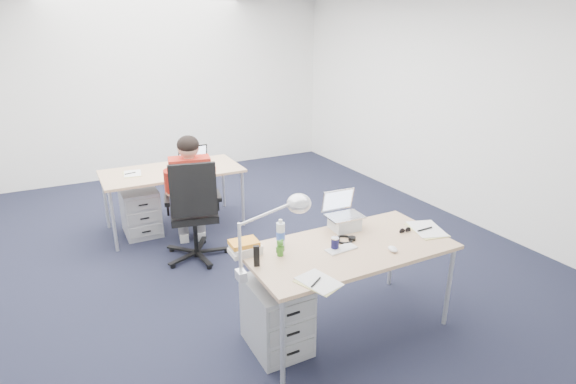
{
  "coord_description": "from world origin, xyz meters",
  "views": [
    {
      "loc": [
        -1.47,
        -4.04,
        2.3
      ],
      "look_at": [
        0.38,
        -0.49,
        0.85
      ],
      "focal_mm": 28.0,
      "sensor_mm": 36.0,
      "label": 1
    }
  ],
  "objects_px": {
    "drawer_pedestal_near": "(277,315)",
    "water_bottle": "(281,233)",
    "wireless_keyboard": "(341,249)",
    "cordless_phone": "(256,256)",
    "drawer_pedestal_far": "(141,211)",
    "bear_figurine": "(280,248)",
    "can_koozie": "(335,243)",
    "far_cup": "(199,158)",
    "silver_laptop": "(345,212)",
    "desk_far": "(172,174)",
    "headphones": "(344,239)",
    "book_stack": "(245,247)",
    "desk_lamp": "(263,237)",
    "dark_laptop": "(196,157)",
    "office_chair": "(195,231)",
    "computer_mouse": "(393,249)",
    "desk_near": "(349,252)",
    "seated_person": "(191,194)",
    "sunglasses": "(405,231)"
  },
  "relations": [
    {
      "from": "can_koozie",
      "to": "desk_lamp",
      "type": "relative_size",
      "value": 0.18
    },
    {
      "from": "wireless_keyboard",
      "to": "book_stack",
      "type": "height_order",
      "value": "book_stack"
    },
    {
      "from": "desk_lamp",
      "to": "dark_laptop",
      "type": "bearing_deg",
      "value": 92.71
    },
    {
      "from": "desk_lamp",
      "to": "far_cup",
      "type": "distance_m",
      "value": 2.9
    },
    {
      "from": "desk_far",
      "to": "desk_lamp",
      "type": "distance_m",
      "value": 2.72
    },
    {
      "from": "computer_mouse",
      "to": "far_cup",
      "type": "relative_size",
      "value": 0.86
    },
    {
      "from": "book_stack",
      "to": "desk_lamp",
      "type": "bearing_deg",
      "value": -90.0
    },
    {
      "from": "can_koozie",
      "to": "bear_figurine",
      "type": "distance_m",
      "value": 0.42
    },
    {
      "from": "drawer_pedestal_near",
      "to": "drawer_pedestal_far",
      "type": "distance_m",
      "value": 2.64
    },
    {
      "from": "seated_person",
      "to": "water_bottle",
      "type": "xyz_separation_m",
      "value": [
        0.24,
        -1.64,
        0.18
      ]
    },
    {
      "from": "wireless_keyboard",
      "to": "cordless_phone",
      "type": "relative_size",
      "value": 1.57
    },
    {
      "from": "drawer_pedestal_far",
      "to": "drawer_pedestal_near",
      "type": "bearing_deg",
      "value": -78.53
    },
    {
      "from": "cordless_phone",
      "to": "bear_figurine",
      "type": "bearing_deg",
      "value": 33.48
    },
    {
      "from": "can_koozie",
      "to": "sunglasses",
      "type": "distance_m",
      "value": 0.68
    },
    {
      "from": "headphones",
      "to": "book_stack",
      "type": "distance_m",
      "value": 0.79
    },
    {
      "from": "dark_laptop",
      "to": "book_stack",
      "type": "bearing_deg",
      "value": -98.43
    },
    {
      "from": "wireless_keyboard",
      "to": "cordless_phone",
      "type": "bearing_deg",
      "value": 170.15
    },
    {
      "from": "silver_laptop",
      "to": "book_stack",
      "type": "height_order",
      "value": "silver_laptop"
    },
    {
      "from": "computer_mouse",
      "to": "far_cup",
      "type": "distance_m",
      "value": 3.06
    },
    {
      "from": "can_koozie",
      "to": "sunglasses",
      "type": "bearing_deg",
      "value": -0.67
    },
    {
      "from": "can_koozie",
      "to": "desk_lamp",
      "type": "xyz_separation_m",
      "value": [
        -0.63,
        -0.08,
        0.23
      ]
    },
    {
      "from": "seated_person",
      "to": "book_stack",
      "type": "relative_size",
      "value": 5.91
    },
    {
      "from": "drawer_pedestal_near",
      "to": "water_bottle",
      "type": "bearing_deg",
      "value": 56.13
    },
    {
      "from": "drawer_pedestal_far",
      "to": "desk_lamp",
      "type": "relative_size",
      "value": 0.99
    },
    {
      "from": "wireless_keyboard",
      "to": "drawer_pedestal_far",
      "type": "bearing_deg",
      "value": 107.45
    },
    {
      "from": "can_koozie",
      "to": "far_cup",
      "type": "xyz_separation_m",
      "value": [
        -0.21,
        2.77,
        0.01
      ]
    },
    {
      "from": "headphones",
      "to": "drawer_pedestal_near",
      "type": "bearing_deg",
      "value": -154.65
    },
    {
      "from": "silver_laptop",
      "to": "far_cup",
      "type": "distance_m",
      "value": 2.55
    },
    {
      "from": "desk_near",
      "to": "sunglasses",
      "type": "bearing_deg",
      "value": 0.14
    },
    {
      "from": "bear_figurine",
      "to": "book_stack",
      "type": "height_order",
      "value": "bear_figurine"
    },
    {
      "from": "can_koozie",
      "to": "far_cup",
      "type": "relative_size",
      "value": 0.87
    },
    {
      "from": "desk_far",
      "to": "drawer_pedestal_near",
      "type": "bearing_deg",
      "value": -87.44
    },
    {
      "from": "desk_near",
      "to": "silver_laptop",
      "type": "height_order",
      "value": "silver_laptop"
    },
    {
      "from": "computer_mouse",
      "to": "dark_laptop",
      "type": "bearing_deg",
      "value": 112.78
    },
    {
      "from": "desk_far",
      "to": "cordless_phone",
      "type": "height_order",
      "value": "cordless_phone"
    },
    {
      "from": "office_chair",
      "to": "water_bottle",
      "type": "xyz_separation_m",
      "value": [
        0.27,
        -1.46,
        0.53
      ]
    },
    {
      "from": "drawer_pedestal_near",
      "to": "headphones",
      "type": "relative_size",
      "value": 2.93
    },
    {
      "from": "bear_figurine",
      "to": "book_stack",
      "type": "xyz_separation_m",
      "value": [
        -0.22,
        0.15,
        -0.01
      ]
    },
    {
      "from": "book_stack",
      "to": "sunglasses",
      "type": "xyz_separation_m",
      "value": [
        1.31,
        -0.26,
        -0.04
      ]
    },
    {
      "from": "bear_figurine",
      "to": "desk_lamp",
      "type": "bearing_deg",
      "value": -152.68
    },
    {
      "from": "seated_person",
      "to": "silver_laptop",
      "type": "height_order",
      "value": "seated_person"
    },
    {
      "from": "desk_far",
      "to": "book_stack",
      "type": "relative_size",
      "value": 7.21
    },
    {
      "from": "wireless_keyboard",
      "to": "silver_laptop",
      "type": "bearing_deg",
      "value": 48.32
    },
    {
      "from": "office_chair",
      "to": "wireless_keyboard",
      "type": "bearing_deg",
      "value": -57.37
    },
    {
      "from": "headphones",
      "to": "desk_far",
      "type": "bearing_deg",
      "value": 126.57
    },
    {
      "from": "far_cup",
      "to": "desk_far",
      "type": "bearing_deg",
      "value": -157.32
    },
    {
      "from": "office_chair",
      "to": "far_cup",
      "type": "xyz_separation_m",
      "value": [
        0.4,
        1.07,
        0.47
      ]
    },
    {
      "from": "bear_figurine",
      "to": "sunglasses",
      "type": "height_order",
      "value": "bear_figurine"
    },
    {
      "from": "drawer_pedestal_far",
      "to": "book_stack",
      "type": "distance_m",
      "value": 2.45
    },
    {
      "from": "silver_laptop",
      "to": "drawer_pedestal_far",
      "type": "bearing_deg",
      "value": 121.38
    }
  ]
}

